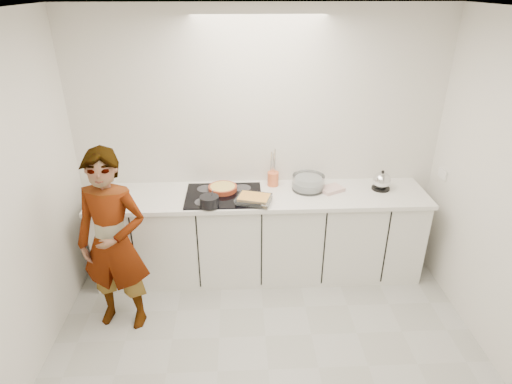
{
  "coord_description": "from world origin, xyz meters",
  "views": [
    {
      "loc": [
        -0.21,
        -2.4,
        2.75
      ],
      "look_at": [
        -0.05,
        1.05,
        1.05
      ],
      "focal_mm": 30.0,
      "sensor_mm": 36.0,
      "label": 1
    }
  ],
  "objects_px": {
    "hob": "(224,195)",
    "tart_dish": "(223,188)",
    "cook": "(113,243)",
    "saucepan": "(209,201)",
    "utensil_crock": "(273,179)",
    "mixing_bowl": "(308,183)",
    "baking_dish": "(254,199)",
    "kettle": "(382,181)"
  },
  "relations": [
    {
      "from": "baking_dish",
      "to": "cook",
      "type": "height_order",
      "value": "cook"
    },
    {
      "from": "tart_dish",
      "to": "saucepan",
      "type": "height_order",
      "value": "saucepan"
    },
    {
      "from": "saucepan",
      "to": "cook",
      "type": "relative_size",
      "value": 0.14
    },
    {
      "from": "hob",
      "to": "tart_dish",
      "type": "relative_size",
      "value": 2.05
    },
    {
      "from": "saucepan",
      "to": "utensil_crock",
      "type": "distance_m",
      "value": 0.76
    },
    {
      "from": "mixing_bowl",
      "to": "utensil_crock",
      "type": "height_order",
      "value": "mixing_bowl"
    },
    {
      "from": "hob",
      "to": "utensil_crock",
      "type": "xyz_separation_m",
      "value": [
        0.49,
        0.22,
        0.06
      ]
    },
    {
      "from": "baking_dish",
      "to": "mixing_bowl",
      "type": "relative_size",
      "value": 1.08
    },
    {
      "from": "mixing_bowl",
      "to": "kettle",
      "type": "bearing_deg",
      "value": -2.12
    },
    {
      "from": "tart_dish",
      "to": "baking_dish",
      "type": "relative_size",
      "value": 0.99
    },
    {
      "from": "mixing_bowl",
      "to": "cook",
      "type": "xyz_separation_m",
      "value": [
        -1.73,
        -0.75,
        -0.16
      ]
    },
    {
      "from": "tart_dish",
      "to": "hob",
      "type": "bearing_deg",
      "value": -83.53
    },
    {
      "from": "hob",
      "to": "baking_dish",
      "type": "height_order",
      "value": "baking_dish"
    },
    {
      "from": "tart_dish",
      "to": "mixing_bowl",
      "type": "bearing_deg",
      "value": 0.87
    },
    {
      "from": "hob",
      "to": "cook",
      "type": "distance_m",
      "value": 1.11
    },
    {
      "from": "baking_dish",
      "to": "saucepan",
      "type": "bearing_deg",
      "value": -171.26
    },
    {
      "from": "kettle",
      "to": "cook",
      "type": "height_order",
      "value": "cook"
    },
    {
      "from": "saucepan",
      "to": "baking_dish",
      "type": "relative_size",
      "value": 0.64
    },
    {
      "from": "hob",
      "to": "utensil_crock",
      "type": "bearing_deg",
      "value": 24.43
    },
    {
      "from": "saucepan",
      "to": "tart_dish",
      "type": "bearing_deg",
      "value": 70.8
    },
    {
      "from": "hob",
      "to": "baking_dish",
      "type": "bearing_deg",
      "value": -29.62
    },
    {
      "from": "hob",
      "to": "kettle",
      "type": "xyz_separation_m",
      "value": [
        1.55,
        0.08,
        0.08
      ]
    },
    {
      "from": "hob",
      "to": "saucepan",
      "type": "bearing_deg",
      "value": -118.69
    },
    {
      "from": "utensil_crock",
      "to": "cook",
      "type": "distance_m",
      "value": 1.64
    },
    {
      "from": "hob",
      "to": "cook",
      "type": "relative_size",
      "value": 0.44
    },
    {
      "from": "tart_dish",
      "to": "saucepan",
      "type": "relative_size",
      "value": 1.55
    },
    {
      "from": "tart_dish",
      "to": "saucepan",
      "type": "xyz_separation_m",
      "value": [
        -0.11,
        -0.32,
        0.02
      ]
    },
    {
      "from": "baking_dish",
      "to": "kettle",
      "type": "height_order",
      "value": "kettle"
    },
    {
      "from": "hob",
      "to": "cook",
      "type": "xyz_separation_m",
      "value": [
        -0.9,
        -0.64,
        -0.1
      ]
    },
    {
      "from": "tart_dish",
      "to": "cook",
      "type": "distance_m",
      "value": 1.16
    },
    {
      "from": "tart_dish",
      "to": "cook",
      "type": "relative_size",
      "value": 0.22
    },
    {
      "from": "cook",
      "to": "kettle",
      "type": "bearing_deg",
      "value": 25.5
    },
    {
      "from": "baking_dish",
      "to": "utensil_crock",
      "type": "distance_m",
      "value": 0.44
    },
    {
      "from": "baking_dish",
      "to": "mixing_bowl",
      "type": "distance_m",
      "value": 0.61
    },
    {
      "from": "baking_dish",
      "to": "kettle",
      "type": "xyz_separation_m",
      "value": [
        1.26,
        0.24,
        0.04
      ]
    },
    {
      "from": "utensil_crock",
      "to": "tart_dish",
      "type": "bearing_deg",
      "value": -165.87
    },
    {
      "from": "utensil_crock",
      "to": "cook",
      "type": "height_order",
      "value": "cook"
    },
    {
      "from": "saucepan",
      "to": "mixing_bowl",
      "type": "height_order",
      "value": "saucepan"
    },
    {
      "from": "hob",
      "to": "mixing_bowl",
      "type": "bearing_deg",
      "value": 7.53
    },
    {
      "from": "utensil_crock",
      "to": "saucepan",
      "type": "bearing_deg",
      "value": -143.91
    },
    {
      "from": "mixing_bowl",
      "to": "kettle",
      "type": "height_order",
      "value": "kettle"
    },
    {
      "from": "tart_dish",
      "to": "cook",
      "type": "height_order",
      "value": "cook"
    }
  ]
}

